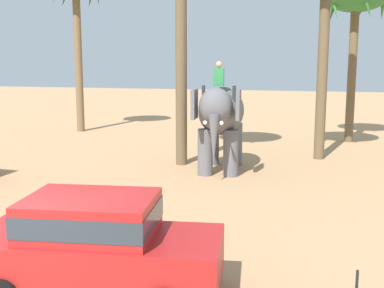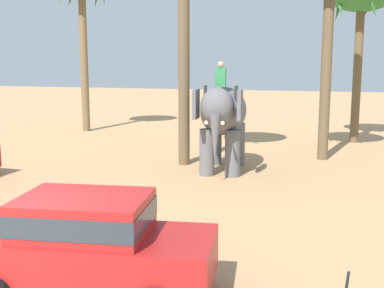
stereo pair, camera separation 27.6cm
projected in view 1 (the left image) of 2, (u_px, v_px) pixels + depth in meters
car_sedan_foreground at (95, 242)px, 8.21m from camera, size 4.30×2.30×1.70m
elephant_with_mahout at (220, 116)px, 17.38m from camera, size 1.92×3.95×3.88m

